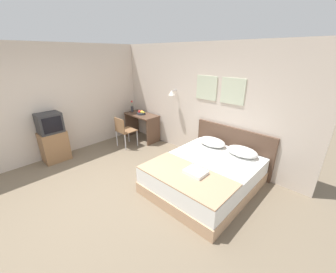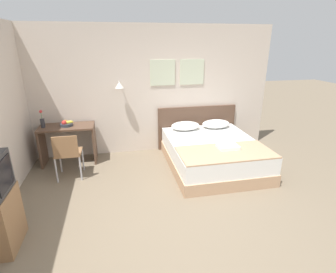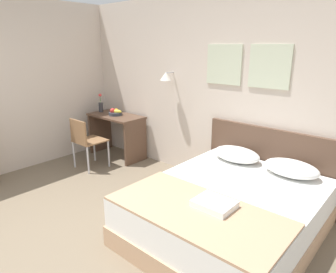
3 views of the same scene
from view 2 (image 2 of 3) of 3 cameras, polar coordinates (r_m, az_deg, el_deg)
The scene contains 12 objects.
ground_plane at distance 3.66m, azimuth 1.49°, elevation -19.22°, with size 24.00×24.00×0.00m, color #756651.
wall_back at distance 5.60m, azimuth -4.73°, elevation 9.87°, with size 5.46×0.31×2.65m.
bed at distance 5.16m, azimuth 9.66°, elevation -3.70°, with size 1.66×2.00×0.53m.
headboard at distance 5.99m, azimuth 6.28°, elevation 2.07°, with size 1.78×0.06×0.95m.
pillow_left at distance 5.60m, azimuth 3.81°, elevation 2.34°, with size 0.61×0.39×0.18m.
pillow_right at distance 5.82m, azimuth 10.40°, elevation 2.72°, with size 0.61×0.39×0.18m.
throw_blanket at distance 4.56m, azimuth 12.45°, elevation -3.37°, with size 1.61×0.80×0.02m.
folded_towel_near_foot at distance 4.70m, azimuth 12.90°, elevation -2.13°, with size 0.35×0.28×0.06m.
desk at distance 5.52m, azimuth -20.93°, elevation -0.27°, with size 1.03×0.53×0.77m.
desk_chair at distance 4.85m, azimuth -21.06°, elevation -3.19°, with size 0.44×0.44×0.84m.
fruit_bowl at distance 5.42m, azimuth -21.27°, elevation 2.60°, with size 0.26×0.23×0.13m.
flower_vase at distance 5.50m, azimuth -25.68°, elevation 2.97°, with size 0.08×0.08×0.34m.
Camera 2 is at (-0.66, -2.75, 2.31)m, focal length 28.00 mm.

